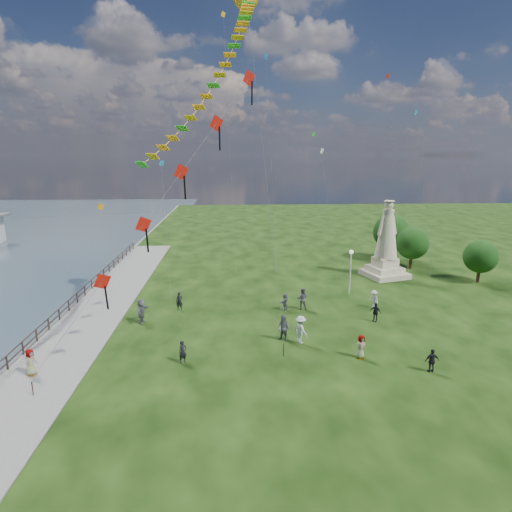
{
  "coord_description": "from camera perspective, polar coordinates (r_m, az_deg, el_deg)",
  "views": [
    {
      "loc": [
        -2.73,
        -22.25,
        12.65
      ],
      "look_at": [
        -1.0,
        8.0,
        5.5
      ],
      "focal_mm": 30.0,
      "sensor_mm": 36.0,
      "label": 1
    }
  ],
  "objects": [
    {
      "name": "small_kites",
      "position": [
        45.72,
        3.82,
        14.81
      ],
      "size": [
        32.09,
        20.1,
        27.33
      ],
      "color": "teal",
      "rests_on": "ground"
    },
    {
      "name": "person_2",
      "position": [
        29.97,
        5.98,
        -9.73
      ],
      "size": [
        1.22,
        1.41,
        1.95
      ],
      "primitive_type": "imported",
      "rotation": [
        0.0,
        0.0,
        2.13
      ],
      "color": "silver",
      "rests_on": "ground"
    },
    {
      "name": "person_5",
      "position": [
        34.32,
        -15.02,
        -7.09
      ],
      "size": [
        1.14,
        1.92,
        1.94
      ],
      "primitive_type": "imported",
      "rotation": [
        0.0,
        0.0,
        1.36
      ],
      "color": "#595960",
      "rests_on": "ground"
    },
    {
      "name": "person_1",
      "position": [
        30.14,
        3.7,
        -9.6
      ],
      "size": [
        1.07,
        1.02,
        1.9
      ],
      "primitive_type": "imported",
      "rotation": [
        0.0,
        0.0,
        -0.69
      ],
      "color": "#595960",
      "rests_on": "ground"
    },
    {
      "name": "person_8",
      "position": [
        37.69,
        15.45,
        -5.57
      ],
      "size": [
        0.85,
        1.13,
        1.57
      ],
      "primitive_type": "imported",
      "rotation": [
        0.0,
        0.0,
        -1.21
      ],
      "color": "silver",
      "rests_on": "ground"
    },
    {
      "name": "waterfront",
      "position": [
        35.97,
        -23.65,
        -8.59
      ],
      "size": [
        200.0,
        200.0,
        1.51
      ],
      "color": "#2F3F47",
      "rests_on": "ground"
    },
    {
      "name": "statue",
      "position": [
        47.14,
        16.94,
        0.96
      ],
      "size": [
        4.95,
        4.95,
        8.11
      ],
      "rotation": [
        0.0,
        0.0,
        0.29
      ],
      "color": "#C8B197",
      "rests_on": "ground"
    },
    {
      "name": "red_kite_train",
      "position": [
        27.07,
        -10.34,
        10.01
      ],
      "size": [
        12.51,
        9.35,
        18.15
      ],
      "color": "black",
      "rests_on": "ground"
    },
    {
      "name": "person_10",
      "position": [
        28.87,
        -27.82,
        -12.59
      ],
      "size": [
        0.7,
        0.89,
        1.6
      ],
      "primitive_type": "imported",
      "rotation": [
        0.0,
        0.0,
        1.25
      ],
      "color": "#595960",
      "rests_on": "ground"
    },
    {
      "name": "person_0",
      "position": [
        27.61,
        -9.74,
        -12.49
      ],
      "size": [
        0.64,
        0.59,
        1.47
      ],
      "primitive_type": "imported",
      "rotation": [
        0.0,
        0.0,
        0.58
      ],
      "color": "black",
      "rests_on": "ground"
    },
    {
      "name": "person_3",
      "position": [
        28.21,
        22.42,
        -12.78
      ],
      "size": [
        0.88,
        0.48,
        1.47
      ],
      "primitive_type": "imported",
      "rotation": [
        0.0,
        0.0,
        3.18
      ],
      "color": "black",
      "rests_on": "ground"
    },
    {
      "name": "person_9",
      "position": [
        34.78,
        15.62,
        -7.22
      ],
      "size": [
        0.96,
        0.94,
        1.53
      ],
      "primitive_type": "imported",
      "rotation": [
        0.0,
        0.0,
        -0.75
      ],
      "color": "black",
      "rests_on": "ground"
    },
    {
      "name": "person_7",
      "position": [
        36.23,
        6.19,
        -5.67
      ],
      "size": [
        1.0,
        0.73,
        1.87
      ],
      "primitive_type": "imported",
      "rotation": [
        0.0,
        0.0,
        2.94
      ],
      "color": "#595960",
      "rests_on": "ground"
    },
    {
      "name": "person_4",
      "position": [
        28.59,
        13.8,
        -11.66
      ],
      "size": [
        0.89,
        0.78,
        1.56
      ],
      "primitive_type": "imported",
      "rotation": [
        0.0,
        0.0,
        0.52
      ],
      "color": "#595960",
      "rests_on": "ground"
    },
    {
      "name": "person_6",
      "position": [
        36.45,
        -10.17,
        -5.95
      ],
      "size": [
        0.59,
        0.41,
        1.55
      ],
      "primitive_type": "imported",
      "rotation": [
        0.0,
        0.0,
        -0.08
      ],
      "color": "black",
      "rests_on": "ground"
    },
    {
      "name": "lamppost",
      "position": [
        40.27,
        12.53,
        -0.84
      ],
      "size": [
        0.39,
        0.39,
        4.23
      ],
      "color": "silver",
      "rests_on": "ground"
    },
    {
      "name": "person_11",
      "position": [
        35.97,
        3.9,
        -6.1
      ],
      "size": [
        1.26,
        1.46,
        1.47
      ],
      "primitive_type": "imported",
      "rotation": [
        0.0,
        0.0,
        4.11
      ],
      "color": "#595960",
      "rests_on": "ground"
    },
    {
      "name": "tree_row",
      "position": [
        52.38,
        20.39,
        2.01
      ],
      "size": [
        9.4,
        13.74,
        5.68
      ],
      "color": "#382314",
      "rests_on": "ground"
    }
  ]
}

